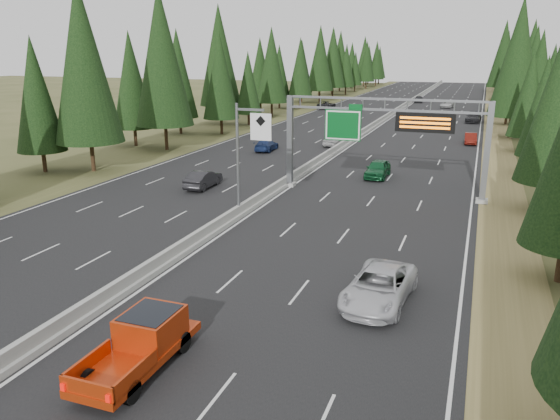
# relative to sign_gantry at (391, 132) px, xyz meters

# --- Properties ---
(road) EXTENTS (32.00, 260.00, 0.08)m
(road) POSITION_rel_sign_gantry_xyz_m (-8.92, 45.12, -5.23)
(road) COLOR black
(road) RESTS_ON ground
(shoulder_right) EXTENTS (3.60, 260.00, 0.06)m
(shoulder_right) POSITION_rel_sign_gantry_xyz_m (8.88, 45.12, -5.24)
(shoulder_right) COLOR olive
(shoulder_right) RESTS_ON ground
(shoulder_left) EXTENTS (3.60, 260.00, 0.06)m
(shoulder_left) POSITION_rel_sign_gantry_xyz_m (-26.72, 45.12, -5.24)
(shoulder_left) COLOR #3E4420
(shoulder_left) RESTS_ON ground
(median_barrier) EXTENTS (0.70, 260.00, 0.85)m
(median_barrier) POSITION_rel_sign_gantry_xyz_m (-8.92, 45.12, -4.85)
(median_barrier) COLOR gray
(median_barrier) RESTS_ON road
(sign_gantry) EXTENTS (16.75, 0.98, 7.80)m
(sign_gantry) POSITION_rel_sign_gantry_xyz_m (0.00, 0.00, 0.00)
(sign_gantry) COLOR slate
(sign_gantry) RESTS_ON road
(hov_sign_pole) EXTENTS (2.80, 0.50, 8.00)m
(hov_sign_pole) POSITION_rel_sign_gantry_xyz_m (-8.33, -9.92, -0.54)
(hov_sign_pole) COLOR slate
(hov_sign_pole) RESTS_ON road
(tree_row_right) EXTENTS (12.26, 243.52, 18.89)m
(tree_row_right) POSITION_rel_sign_gantry_xyz_m (13.11, 41.69, 4.21)
(tree_row_right) COLOR black
(tree_row_right) RESTS_ON ground
(tree_row_left) EXTENTS (11.79, 244.79, 18.72)m
(tree_row_left) POSITION_rel_sign_gantry_xyz_m (-30.83, 36.19, 3.96)
(tree_row_left) COLOR black
(tree_row_left) RESTS_ON ground
(silver_minivan) EXTENTS (3.13, 6.00, 1.61)m
(silver_minivan) POSITION_rel_sign_gantry_xyz_m (2.94, -20.17, -4.38)
(silver_minivan) COLOR silver
(silver_minivan) RESTS_ON road
(red_pickup) EXTENTS (2.08, 5.81, 1.89)m
(red_pickup) POSITION_rel_sign_gantry_xyz_m (-4.37, -28.41, -4.14)
(red_pickup) COLOR black
(red_pickup) RESTS_ON road
(car_ahead_green) EXTENTS (1.96, 4.77, 1.62)m
(car_ahead_green) POSITION_rel_sign_gantry_xyz_m (-2.00, 6.20, -4.38)
(car_ahead_green) COLOR #12512A
(car_ahead_green) RESTS_ON road
(car_ahead_dkred) EXTENTS (1.63, 4.22, 1.37)m
(car_ahead_dkred) POSITION_rel_sign_gantry_xyz_m (5.58, 29.31, -4.50)
(car_ahead_dkred) COLOR #5F140D
(car_ahead_dkred) RESTS_ON road
(car_ahead_dkgrey) EXTENTS (2.66, 5.74, 1.62)m
(car_ahead_dkgrey) POSITION_rel_sign_gantry_xyz_m (5.37, 52.52, -4.38)
(car_ahead_dkgrey) COLOR black
(car_ahead_dkgrey) RESTS_ON road
(car_ahead_white) EXTENTS (2.62, 4.98, 1.33)m
(car_ahead_white) POSITION_rel_sign_gantry_xyz_m (-0.43, 76.11, -4.52)
(car_ahead_white) COLOR #B6B6B6
(car_ahead_white) RESTS_ON road
(car_ahead_far) EXTENTS (1.96, 4.50, 1.51)m
(car_ahead_far) POSITION_rel_sign_gantry_xyz_m (-7.42, 86.68, -4.43)
(car_ahead_far) COLOR black
(car_ahead_far) RESTS_ON road
(car_onc_near) EXTENTS (1.72, 4.63, 1.51)m
(car_onc_near) POSITION_rel_sign_gantry_xyz_m (-15.38, -3.05, -4.43)
(car_onc_near) COLOR black
(car_onc_near) RESTS_ON road
(car_onc_blue) EXTENTS (2.18, 4.75, 1.35)m
(car_onc_blue) POSITION_rel_sign_gantry_xyz_m (-16.95, 15.74, -4.51)
(car_onc_blue) COLOR navy
(car_onc_blue) RESTS_ON road
(car_onc_white) EXTENTS (1.98, 4.43, 1.48)m
(car_onc_white) POSITION_rel_sign_gantry_xyz_m (-10.42, 21.94, -4.45)
(car_onc_white) COLOR #BDBDBD
(car_onc_white) RESTS_ON road
(car_onc_far) EXTENTS (3.04, 5.65, 1.51)m
(car_onc_far) POSITION_rel_sign_gantry_xyz_m (-23.42, 65.46, -4.43)
(car_onc_far) COLOR black
(car_onc_far) RESTS_ON road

